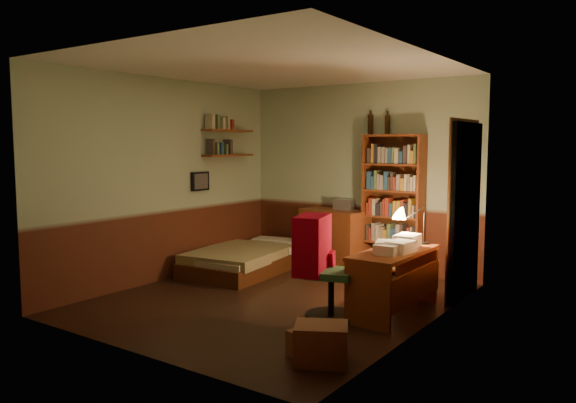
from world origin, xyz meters
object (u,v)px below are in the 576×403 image
Objects in this scene: cardboard_box_a at (321,344)px; mini_stereo at (344,204)px; dresser at (334,239)px; bookshelf at (393,206)px; desk_lamp at (424,216)px; bed at (248,251)px; office_chair at (331,272)px; desk at (394,282)px; cardboard_box_b at (309,344)px.

mini_stereo is at bearing 116.37° from cardboard_box_a.
bookshelf reaches higher than dresser.
bookshelf is 3.33m from cardboard_box_a.
desk_lamp is (0.83, -1.01, 0.03)m from bookshelf.
bed is 1.98× the size of dresser.
bookshelf reaches higher than mini_stereo.
dresser is at bearing -172.54° from bookshelf.
bookshelf reaches higher than desk_lamp.
office_chair is (0.30, -2.11, -0.46)m from bookshelf.
mini_stereo is at bearing 133.76° from desk.
desk_lamp is at bearing 80.66° from desk.
office_chair is at bearing -115.05° from desk_lamp.
dresser reaches higher than cardboard_box_b.
bed is 3.30m from cardboard_box_b.
desk is at bearing 87.68° from cardboard_box_b.
desk_lamp is 2.02× the size of cardboard_box_b.
cardboard_box_b is (0.37, -0.98, -0.37)m from office_chair.
mini_stereo is 1.90m from desk_lamp.
bookshelf is at bearing 104.53° from cardboard_box_a.
desk is 0.85m from desk_lamp.
cardboard_box_a is (-0.02, -2.13, -0.81)m from desk_lamp.
dresser is 2.16m from desk.
bed is 2.70m from desk_lamp.
dresser is 0.51m from mini_stereo.
desk reaches higher than cardboard_box_b.
office_chair reaches higher than desk.
mini_stereo is at bearing 37.25° from bed.
cardboard_box_a is (1.57, -3.17, -0.75)m from mini_stereo.
office_chair is at bearing -68.63° from mini_stereo.
desk_lamp is 1.47× the size of cardboard_box_a.
bookshelf is 1.96× the size of office_chair.
desk_lamp is at bearing -18.76° from dresser.
office_chair is at bearing -35.59° from bed.
mini_stereo reaches higher than cardboard_box_a.
bed is at bearing 137.85° from cardboard_box_b.
bed is 2.60m from desk.
bookshelf reaches higher than cardboard_box_a.
mini_stereo is at bearing 66.47° from dresser.
bed is at bearing -151.92° from bookshelf.
bed is at bearing 177.92° from desk_lamp.
office_chair reaches higher than bed.
bookshelf is at bearing 81.84° from office_chair.
desk_lamp is 1.32m from office_chair.
office_chair reaches higher than cardboard_box_b.
desk is at bearing -99.44° from desk_lamp.
cardboard_box_b is at bearing -70.35° from mini_stereo.
cardboard_box_b is (1.43, -3.13, -0.80)m from mini_stereo.
mini_stereo is (0.08, 0.12, 0.49)m from dresser.
cardboard_box_b is (-0.06, -1.53, -0.22)m from desk.
desk_lamp is (0.10, 0.55, 0.64)m from desk.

